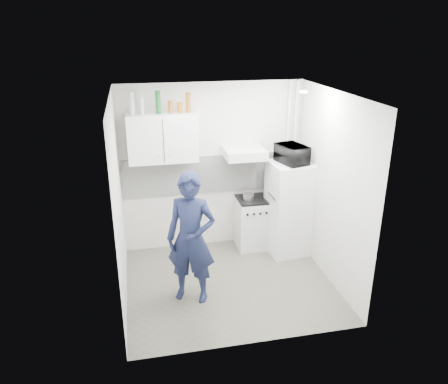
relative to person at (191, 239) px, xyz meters
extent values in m
plane|color=#555448|center=(0.54, 0.22, -0.86)|extent=(2.80, 2.80, 0.00)
plane|color=white|center=(0.54, 0.22, 1.74)|extent=(2.80, 2.80, 0.00)
plane|color=beige|center=(0.54, 1.47, 0.44)|extent=(2.80, 0.00, 2.80)
plane|color=beige|center=(-0.86, 0.22, 0.44)|extent=(0.00, 2.60, 2.60)
plane|color=beige|center=(1.94, 0.22, 0.44)|extent=(0.00, 2.60, 2.60)
imported|color=#161D3B|center=(0.00, 0.00, 0.00)|extent=(0.74, 0.63, 1.72)
cube|color=silver|center=(1.14, 1.22, -0.46)|extent=(0.50, 0.50, 0.80)
cube|color=white|center=(1.64, 0.95, -0.13)|extent=(0.65, 0.65, 1.46)
cube|color=black|center=(1.14, 1.22, -0.05)|extent=(0.48, 0.48, 0.03)
cylinder|color=silver|center=(1.07, 1.21, 0.01)|extent=(0.17, 0.17, 0.09)
imported|color=black|center=(1.64, 0.95, 0.73)|extent=(0.56, 0.45, 0.27)
cylinder|color=#B2B7BC|center=(-0.60, 1.30, 1.50)|extent=(0.07, 0.07, 0.32)
cylinder|color=#B2B7BC|center=(-0.47, 1.30, 1.46)|extent=(0.06, 0.06, 0.24)
cylinder|color=#144C1E|center=(-0.24, 1.30, 1.50)|extent=(0.07, 0.07, 0.32)
cylinder|color=brown|center=(-0.07, 1.30, 1.43)|extent=(0.07, 0.07, 0.18)
cylinder|color=brown|center=(0.06, 1.30, 1.41)|extent=(0.08, 0.08, 0.15)
cylinder|color=brown|center=(0.18, 1.30, 1.48)|extent=(0.07, 0.07, 0.28)
cube|color=white|center=(-0.21, 1.30, 0.99)|extent=(1.00, 0.35, 0.70)
cube|color=silver|center=(0.99, 1.22, 0.71)|extent=(0.60, 0.50, 0.14)
cube|color=white|center=(0.54, 1.46, 0.34)|extent=(2.74, 0.03, 0.60)
cylinder|color=silver|center=(1.84, 1.39, 0.44)|extent=(0.05, 0.05, 2.60)
cylinder|color=silver|center=(1.72, 1.39, 0.44)|extent=(0.04, 0.04, 2.60)
cylinder|color=white|center=(1.54, 0.42, 1.71)|extent=(0.10, 0.10, 0.02)
camera|label=1|loc=(-0.61, -4.87, 2.51)|focal=35.00mm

